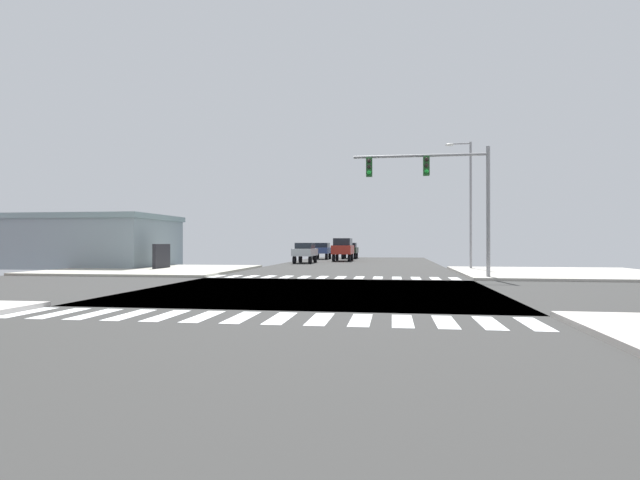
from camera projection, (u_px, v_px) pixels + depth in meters
name	position (u px, v px, depth m)	size (l,w,h in m)	color
ground	(315.00, 291.00, 19.52)	(90.00, 90.00, 0.05)	#343332
sidewalk_corner_ne	(561.00, 273.00, 29.50)	(12.00, 12.00, 0.14)	#B2ADA3
sidewalk_corner_nw	(153.00, 270.00, 33.27)	(12.00, 12.00, 0.14)	#B4B1A1
crosswalk_near	(261.00, 318.00, 12.33)	(13.50, 2.00, 0.01)	white
crosswalk_far	(332.00, 277.00, 26.77)	(13.50, 2.00, 0.01)	white
traffic_signal_mast	(435.00, 182.00, 25.83)	(7.06, 0.55, 6.87)	gray
street_lamp	(467.00, 194.00, 33.94)	(1.78, 0.32, 8.83)	gray
bank_building	(92.00, 241.00, 37.91)	(13.08, 8.18, 4.00)	gray
sedan_nearside_1	(350.00, 249.00, 58.87)	(1.80, 4.30, 1.88)	black
sedan_farside_2	(305.00, 251.00, 45.79)	(1.80, 4.30, 1.88)	black
suv_queued_1	(343.00, 248.00, 50.68)	(1.96, 4.60, 2.34)	black
sedan_trailing_4	(322.00, 249.00, 56.82)	(1.80, 4.30, 1.88)	black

